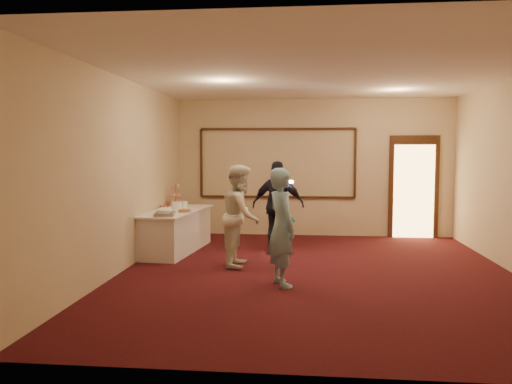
% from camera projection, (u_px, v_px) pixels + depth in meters
% --- Properties ---
extents(floor, '(7.00, 7.00, 0.00)m').
position_uv_depth(floor, '(316.00, 274.00, 7.61)').
color(floor, black).
rests_on(floor, ground).
extents(room_walls, '(6.04, 7.04, 3.02)m').
position_uv_depth(room_walls, '(318.00, 140.00, 7.44)').
color(room_walls, beige).
rests_on(room_walls, floor).
extents(wall_molding, '(3.45, 0.04, 1.55)m').
position_uv_depth(wall_molding, '(277.00, 163.00, 10.99)').
color(wall_molding, black).
rests_on(wall_molding, room_walls).
extents(doorway, '(1.05, 0.07, 2.20)m').
position_uv_depth(doorway, '(414.00, 188.00, 10.73)').
color(doorway, black).
rests_on(doorway, floor).
extents(buffet_table, '(1.06, 2.23, 0.77)m').
position_uv_depth(buffet_table, '(175.00, 231.00, 9.28)').
color(buffet_table, white).
rests_on(buffet_table, floor).
extents(pavlova_tray, '(0.39, 0.48, 0.17)m').
position_uv_depth(pavlova_tray, '(165.00, 212.00, 8.41)').
color(pavlova_tray, '#B4B7BB').
rests_on(pavlova_tray, buffet_table).
extents(cupcake_stand, '(0.33, 0.33, 0.48)m').
position_uv_depth(cupcake_stand, '(176.00, 197.00, 10.16)').
color(cupcake_stand, '#EA474A').
rests_on(cupcake_stand, buffet_table).
extents(plate_stack_a, '(0.19, 0.19, 0.16)m').
position_uv_depth(plate_stack_a, '(177.00, 206.00, 9.30)').
color(plate_stack_a, white).
rests_on(plate_stack_a, buffet_table).
extents(plate_stack_b, '(0.17, 0.17, 0.14)m').
position_uv_depth(plate_stack_b, '(183.00, 205.00, 9.53)').
color(plate_stack_b, white).
rests_on(plate_stack_b, buffet_table).
extents(tart, '(0.25, 0.25, 0.05)m').
position_uv_depth(tart, '(184.00, 211.00, 8.90)').
color(tart, white).
rests_on(tart, buffet_table).
extents(man, '(0.60, 0.70, 1.64)m').
position_uv_depth(man, '(282.00, 227.00, 6.87)').
color(man, '#81B5CE').
rests_on(man, floor).
extents(woman, '(0.65, 0.82, 1.65)m').
position_uv_depth(woman, '(241.00, 215.00, 8.09)').
color(woman, silver).
rests_on(woman, floor).
extents(guest, '(0.99, 0.42, 1.68)m').
position_uv_depth(guest, '(278.00, 205.00, 9.46)').
color(guest, black).
rests_on(guest, floor).
extents(camera_flash, '(0.07, 0.05, 0.05)m').
position_uv_depth(camera_flash, '(291.00, 182.00, 9.26)').
color(camera_flash, white).
rests_on(camera_flash, guest).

